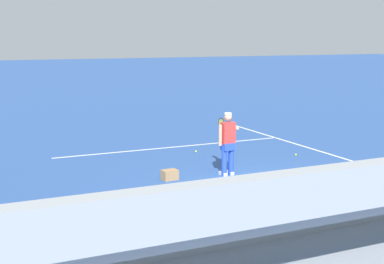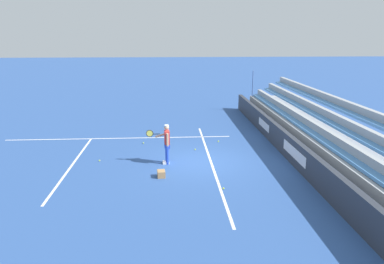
# 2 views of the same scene
# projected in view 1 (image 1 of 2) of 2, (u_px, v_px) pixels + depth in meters

# --- Properties ---
(ground_plane) EXTENTS (160.00, 160.00, 0.00)m
(ground_plane) POSITION_uv_depth(u_px,v_px,m) (259.00, 188.00, 13.33)
(ground_plane) COLOR #2D5193
(court_baseline_white) EXTENTS (12.00, 0.10, 0.01)m
(court_baseline_white) POSITION_uv_depth(u_px,v_px,m) (270.00, 193.00, 12.88)
(court_baseline_white) COLOR white
(court_baseline_white) RESTS_ON ground
(court_sideline_white) EXTENTS (0.10, 12.00, 0.01)m
(court_sideline_white) POSITION_uv_depth(u_px,v_px,m) (299.00, 145.00, 18.60)
(court_sideline_white) COLOR white
(court_sideline_white) RESTS_ON ground
(court_service_line_white) EXTENTS (8.22, 0.10, 0.01)m
(court_service_line_white) POSITION_uv_depth(u_px,v_px,m) (174.00, 147.00, 18.25)
(court_service_line_white) COLOR white
(court_service_line_white) RESTS_ON ground
(back_wall_sponsor_board) EXTENTS (23.69, 0.25, 1.10)m
(back_wall_sponsor_board) POSITION_uv_depth(u_px,v_px,m) (379.00, 215.00, 9.61)
(back_wall_sponsor_board) COLOR #2D333D
(back_wall_sponsor_board) RESTS_ON ground
(tennis_player) EXTENTS (0.59, 1.02, 1.71)m
(tennis_player) POSITION_uv_depth(u_px,v_px,m) (228.00, 143.00, 14.41)
(tennis_player) COLOR blue
(tennis_player) RESTS_ON ground
(ball_box_cardboard) EXTENTS (0.43, 0.34, 0.26)m
(ball_box_cardboard) POSITION_uv_depth(u_px,v_px,m) (170.00, 175.00, 14.07)
(ball_box_cardboard) COLOR #A87F51
(ball_box_cardboard) RESTS_ON ground
(tennis_ball_by_box) EXTENTS (0.07, 0.07, 0.07)m
(tennis_ball_by_box) POSITION_uv_depth(u_px,v_px,m) (313.00, 178.00, 14.09)
(tennis_ball_by_box) COLOR #CCE533
(tennis_ball_by_box) RESTS_ON ground
(tennis_ball_on_baseline) EXTENTS (0.07, 0.07, 0.07)m
(tennis_ball_on_baseline) POSITION_uv_depth(u_px,v_px,m) (196.00, 151.00, 17.40)
(tennis_ball_on_baseline) COLOR #CCE533
(tennis_ball_on_baseline) RESTS_ON ground
(tennis_ball_toward_net) EXTENTS (0.07, 0.07, 0.07)m
(tennis_ball_toward_net) POSITION_uv_depth(u_px,v_px,m) (151.00, 210.00, 11.50)
(tennis_ball_toward_net) COLOR #CCE533
(tennis_ball_toward_net) RESTS_ON ground
(tennis_ball_far_right) EXTENTS (0.07, 0.07, 0.07)m
(tennis_ball_far_right) POSITION_uv_depth(u_px,v_px,m) (296.00, 155.00, 16.91)
(tennis_ball_far_right) COLOR #CCE533
(tennis_ball_far_right) RESTS_ON ground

